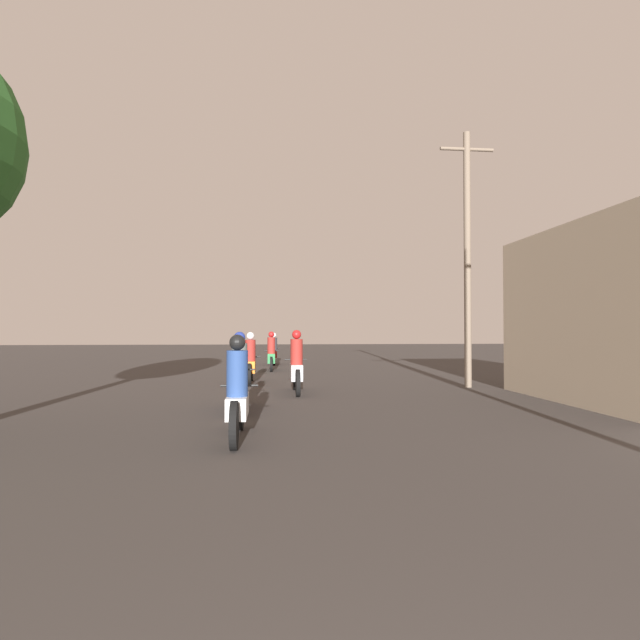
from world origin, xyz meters
name	(u,v)px	position (x,y,z in m)	size (l,w,h in m)	color
motorcycle_white	(237,398)	(-1.02, 7.66, 0.63)	(0.60, 2.08, 1.59)	black
motorcycle_blue	(240,379)	(-1.16, 10.44, 0.65)	(0.60, 1.98, 1.62)	black
motorcycle_silver	(296,368)	(0.16, 13.14, 0.66)	(0.60, 2.11, 1.66)	black
motorcycle_orange	(250,363)	(-1.15, 15.84, 0.63)	(0.60, 1.98, 1.60)	black
motorcycle_green	(271,355)	(-0.49, 20.66, 0.65)	(0.60, 1.86, 1.61)	black
motorcycle_red	(274,352)	(-0.37, 24.32, 0.62)	(0.60, 1.97, 1.55)	black
utility_pole_far	(467,254)	(5.20, 14.02, 3.90)	(1.60, 0.20, 7.47)	#6B5B4C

